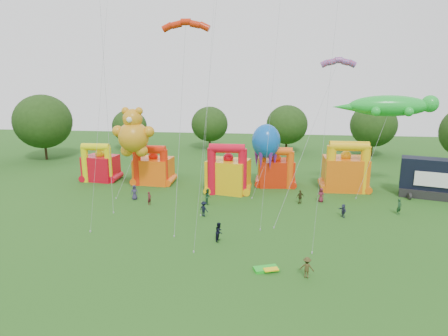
# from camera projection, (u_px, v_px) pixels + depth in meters

# --- Properties ---
(ground) EXTENTS (160.00, 160.00, 0.00)m
(ground) POSITION_uv_depth(u_px,v_px,m) (203.00, 293.00, 29.43)
(ground) COLOR #235618
(ground) RESTS_ON ground
(tree_ring) EXTENTS (122.19, 124.28, 12.07)m
(tree_ring) POSITION_uv_depth(u_px,v_px,m) (187.00, 209.00, 28.70)
(tree_ring) COLOR #352314
(tree_ring) RESTS_ON ground
(bouncy_castle_0) EXTENTS (5.11, 4.35, 5.84)m
(bouncy_castle_0) POSITION_uv_depth(u_px,v_px,m) (100.00, 166.00, 59.82)
(bouncy_castle_0) COLOR red
(bouncy_castle_0) RESTS_ON ground
(bouncy_castle_1) EXTENTS (5.46, 4.55, 5.87)m
(bouncy_castle_1) POSITION_uv_depth(u_px,v_px,m) (153.00, 168.00, 58.19)
(bouncy_castle_1) COLOR #FF5E0D
(bouncy_castle_1) RESTS_ON ground
(bouncy_castle_2) EXTENTS (6.06, 5.28, 6.87)m
(bouncy_castle_2) POSITION_uv_depth(u_px,v_px,m) (228.00, 173.00, 53.79)
(bouncy_castle_2) COLOR #ECAF0C
(bouncy_castle_2) RESTS_ON ground
(bouncy_castle_3) EXTENTS (5.31, 4.46, 5.83)m
(bouncy_castle_3) POSITION_uv_depth(u_px,v_px,m) (276.00, 171.00, 56.97)
(bouncy_castle_3) COLOR red
(bouncy_castle_3) RESTS_ON ground
(bouncy_castle_4) EXTENTS (5.79, 4.67, 7.06)m
(bouncy_castle_4) POSITION_uv_depth(u_px,v_px,m) (345.00, 171.00, 54.82)
(bouncy_castle_4) COLOR #E7600C
(bouncy_castle_4) RESTS_ON ground
(stage_trailer) EXTENTS (8.50, 5.16, 5.14)m
(stage_trailer) POSITION_uv_depth(u_px,v_px,m) (434.00, 179.00, 51.56)
(stage_trailer) COLOR black
(stage_trailer) RESTS_ON ground
(teddy_bear_kite) EXTENTS (5.75, 5.85, 11.56)m
(teddy_bear_kite) POSITION_uv_depth(u_px,v_px,m) (131.00, 144.00, 52.90)
(teddy_bear_kite) COLOR orange
(teddy_bear_kite) RESTS_ON ground
(gecko_kite) EXTENTS (13.40, 6.23, 13.13)m
(gecko_kite) POSITION_uv_depth(u_px,v_px,m) (379.00, 137.00, 51.99)
(gecko_kite) COLOR green
(gecko_kite) RESTS_ON ground
(octopus_kite) EXTENTS (3.90, 7.33, 9.12)m
(octopus_kite) POSITION_uv_depth(u_px,v_px,m) (264.00, 155.00, 54.45)
(octopus_kite) COLOR #0C53B4
(octopus_kite) RESTS_ON ground
(parafoil_kites) EXTENTS (31.26, 12.34, 28.95)m
(parafoil_kites) POSITION_uv_depth(u_px,v_px,m) (255.00, 127.00, 43.72)
(parafoil_kites) COLOR red
(parafoil_kites) RESTS_ON ground
(diamond_kites) EXTENTS (24.58, 16.08, 40.83)m
(diamond_kites) POSITION_uv_depth(u_px,v_px,m) (221.00, 69.00, 39.29)
(diamond_kites) COLOR #C13409
(diamond_kites) RESTS_ON ground
(folded_kite_bundle) EXTENTS (2.22, 1.62, 0.31)m
(folded_kite_bundle) POSITION_uv_depth(u_px,v_px,m) (267.00, 269.00, 32.69)
(folded_kite_bundle) COLOR green
(folded_kite_bundle) RESTS_ON ground
(spectator_0) EXTENTS (1.09, 0.91, 1.91)m
(spectator_0) POSITION_uv_depth(u_px,v_px,m) (134.00, 192.00, 50.88)
(spectator_0) COLOR #2F2A46
(spectator_0) RESTS_ON ground
(spectator_1) EXTENTS (0.56, 0.69, 1.64)m
(spectator_1) POSITION_uv_depth(u_px,v_px,m) (149.00, 198.00, 48.97)
(spectator_1) COLOR #52171F
(spectator_1) RESTS_ON ground
(spectator_2) EXTENTS (0.99, 1.12, 1.93)m
(spectator_2) POSITION_uv_depth(u_px,v_px,m) (208.00, 196.00, 49.19)
(spectator_2) COLOR #1B4527
(spectator_2) RESTS_ON ground
(spectator_3) EXTENTS (1.31, 1.17, 1.76)m
(spectator_3) POSITION_uv_depth(u_px,v_px,m) (204.00, 209.00, 44.95)
(spectator_3) COLOR black
(spectator_3) RESTS_ON ground
(spectator_4) EXTENTS (1.10, 0.81, 1.73)m
(spectator_4) POSITION_uv_depth(u_px,v_px,m) (300.00, 197.00, 49.33)
(spectator_4) COLOR #363115
(spectator_4) RESTS_ON ground
(spectator_5) EXTENTS (0.96, 1.48, 1.53)m
(spectator_5) POSITION_uv_depth(u_px,v_px,m) (343.00, 211.00, 44.73)
(spectator_5) COLOR #2B2E48
(spectator_5) RESTS_ON ground
(spectator_6) EXTENTS (1.05, 0.94, 1.81)m
(spectator_6) POSITION_uv_depth(u_px,v_px,m) (321.00, 195.00, 49.96)
(spectator_6) COLOR maroon
(spectator_6) RESTS_ON ground
(spectator_7) EXTENTS (0.79, 0.78, 1.85)m
(spectator_7) POSITION_uv_depth(u_px,v_px,m) (399.00, 207.00, 45.55)
(spectator_7) COLOR #17391D
(spectator_7) RESTS_ON ground
(spectator_8) EXTENTS (0.90, 1.05, 1.90)m
(spectator_8) POSITION_uv_depth(u_px,v_px,m) (219.00, 232.00, 38.25)
(spectator_8) COLOR black
(spectator_8) RESTS_ON ground
(spectator_9) EXTENTS (1.23, 0.87, 1.73)m
(spectator_9) POSITION_uv_depth(u_px,v_px,m) (307.00, 267.00, 31.42)
(spectator_9) COLOR #3D3618
(spectator_9) RESTS_ON ground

